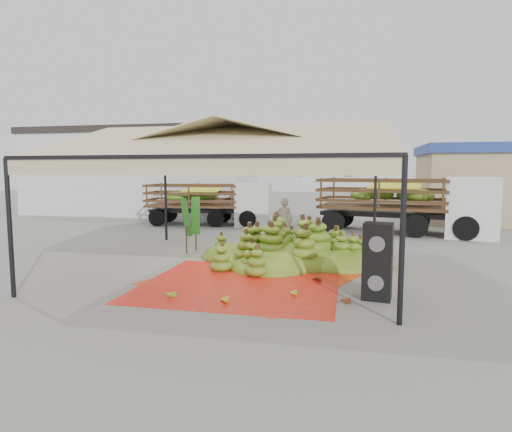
% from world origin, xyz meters
% --- Properties ---
extents(ground, '(90.00, 90.00, 0.00)m').
position_xyz_m(ground, '(0.00, 0.00, 0.00)').
color(ground, slate).
rests_on(ground, ground).
extents(canopy_tent, '(8.10, 8.10, 4.00)m').
position_xyz_m(canopy_tent, '(0.00, 0.00, 3.30)').
color(canopy_tent, black).
rests_on(canopy_tent, ground).
extents(building_white, '(14.30, 6.30, 5.40)m').
position_xyz_m(building_white, '(-10.00, 14.00, 2.71)').
color(building_white, silver).
rests_on(building_white, ground).
extents(building_tan, '(6.30, 5.30, 4.10)m').
position_xyz_m(building_tan, '(10.00, 13.00, 2.07)').
color(building_tan, tan).
rests_on(building_tan, ground).
extents(tarp_left, '(4.66, 4.44, 0.01)m').
position_xyz_m(tarp_left, '(0.57, -1.88, 0.01)').
color(tarp_left, red).
rests_on(tarp_left, ground).
extents(tarp_right, '(5.55, 5.65, 0.01)m').
position_xyz_m(tarp_right, '(0.76, -1.39, 0.01)').
color(tarp_right, orange).
rests_on(tarp_right, ground).
extents(banana_heap, '(6.97, 6.35, 1.23)m').
position_xyz_m(banana_heap, '(1.38, 0.83, 0.61)').
color(banana_heap, '#4C7418').
rests_on(banana_heap, ground).
extents(hand_yellow_a, '(0.42, 0.36, 0.18)m').
position_xyz_m(hand_yellow_a, '(1.85, -2.61, 0.09)').
color(hand_yellow_a, gold).
rests_on(hand_yellow_a, ground).
extents(hand_yellow_b, '(0.55, 0.52, 0.20)m').
position_xyz_m(hand_yellow_b, '(0.54, -3.49, 0.10)').
color(hand_yellow_b, gold).
rests_on(hand_yellow_b, ground).
extents(hand_red_a, '(0.52, 0.49, 0.18)m').
position_xyz_m(hand_red_a, '(3.01, -2.90, 0.09)').
color(hand_red_a, '#612F16').
rests_on(hand_red_a, ground).
extents(hand_red_b, '(0.57, 0.53, 0.21)m').
position_xyz_m(hand_red_b, '(2.29, -1.33, 0.10)').
color(hand_red_b, '#5F2A15').
rests_on(hand_red_b, ground).
extents(hand_green, '(0.48, 0.42, 0.18)m').
position_xyz_m(hand_green, '(-0.69, -3.26, 0.09)').
color(hand_green, '#41851B').
rests_on(hand_green, ground).
extents(hanging_bunches, '(3.24, 0.24, 0.20)m').
position_xyz_m(hanging_bunches, '(1.56, 1.11, 2.62)').
color(hanging_bunches, '#43851B').
rests_on(hanging_bunches, ground).
extents(speaker_stack, '(0.67, 0.61, 1.64)m').
position_xyz_m(speaker_stack, '(3.70, -2.48, 0.82)').
color(speaker_stack, black).
rests_on(speaker_stack, ground).
extents(banana_leaves, '(0.96, 1.36, 3.70)m').
position_xyz_m(banana_leaves, '(-2.30, 1.82, 0.00)').
color(banana_leaves, '#206C1D').
rests_on(banana_leaves, ground).
extents(vendor, '(0.67, 0.48, 1.72)m').
position_xyz_m(vendor, '(0.71, 4.28, 0.86)').
color(vendor, gray).
rests_on(vendor, ground).
extents(truck_left, '(6.40, 2.68, 2.14)m').
position_xyz_m(truck_left, '(-3.60, 9.09, 1.32)').
color(truck_left, '#50331A').
rests_on(truck_left, ground).
extents(truck_right, '(7.57, 3.80, 2.48)m').
position_xyz_m(truck_right, '(5.74, 7.82, 1.53)').
color(truck_right, '#52361B').
rests_on(truck_right, ground).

